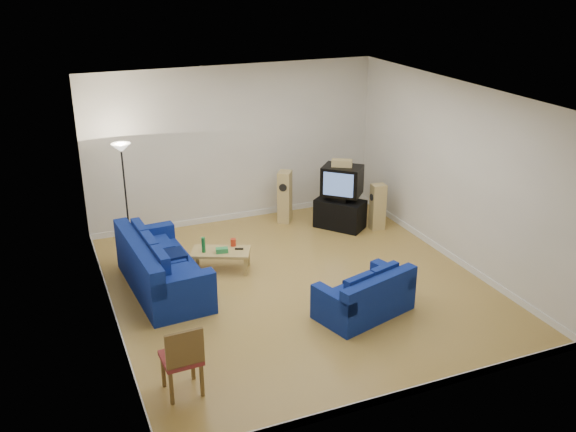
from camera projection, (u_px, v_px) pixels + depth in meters
name	position (u px, v px, depth m)	size (l,w,h in m)	color
room	(298.00, 199.00, 10.18)	(6.01, 6.51, 3.21)	olive
sofa_three_seat	(159.00, 271.00, 10.49)	(1.18, 2.41, 0.90)	#041252
sofa_loveseat	(366.00, 298.00, 9.76)	(1.63, 1.19, 0.73)	#041252
coffee_table	(221.00, 253.00, 11.17)	(1.12, 0.88, 0.37)	tan
bottle	(203.00, 245.00, 11.05)	(0.06, 0.06, 0.27)	#197233
tissue_box	(222.00, 250.00, 11.06)	(0.21, 0.11, 0.08)	green
red_canister	(233.00, 242.00, 11.32)	(0.10, 0.10, 0.13)	red
remote	(239.00, 249.00, 11.20)	(0.15, 0.05, 0.02)	black
tv_stand	(340.00, 214.00, 12.97)	(0.96, 0.53, 0.59)	black
av_receiver	(340.00, 197.00, 12.89)	(0.47, 0.38, 0.11)	black
television	(342.00, 180.00, 12.76)	(0.93, 0.92, 0.58)	black
centre_speaker	(342.00, 163.00, 12.62)	(0.40, 0.16, 0.14)	tan
speaker_left	(285.00, 197.00, 13.17)	(0.39, 0.41, 1.08)	tan
speaker_right	(378.00, 207.00, 12.83)	(0.31, 0.24, 0.94)	tan
floor_lamp	(122.00, 163.00, 11.54)	(0.35, 0.35, 2.03)	black
dining_chair	(182.00, 357.00, 7.84)	(0.49, 0.49, 0.99)	brown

